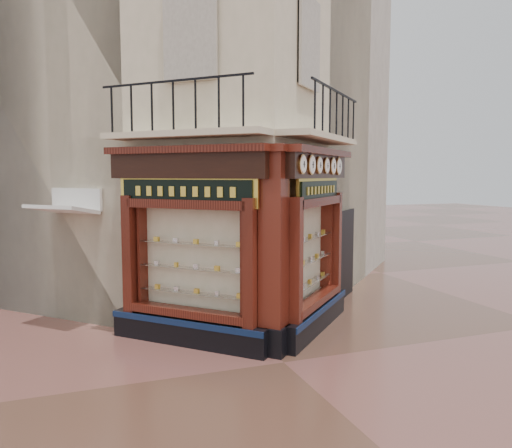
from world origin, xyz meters
name	(u,v)px	position (x,y,z in m)	size (l,w,h in m)	color
ground	(284,362)	(0.00, 0.00, 0.00)	(80.00, 80.00, 0.00)	#4E3124
main_building	(200,85)	(0.00, 6.16, 6.00)	(8.00, 8.00, 12.00)	beige
neighbour_left	(105,109)	(-2.47, 8.63, 5.50)	(8.00, 8.00, 11.00)	beige
neighbour_right	(252,115)	(2.47, 8.63, 5.50)	(8.00, 8.00, 11.00)	beige
shopfront_left	(188,248)	(-1.41, 1.57, 1.98)	(2.86, 2.86, 3.98)	black
shopfront_right	(315,241)	(1.41, 1.57, 1.98)	(2.86, 2.86, 3.98)	black
corner_pilaster	(274,253)	(0.00, 0.50, 1.95)	(0.85, 0.85, 3.98)	black
balcony	(256,135)	(0.00, 1.49, 4.22)	(5.94, 2.97, 1.03)	beige
clock_a	(302,164)	(0.56, 0.45, 3.62)	(0.30, 0.30, 0.38)	#B8833D
clock_b	(311,165)	(0.93, 0.83, 3.62)	(0.32, 0.32, 0.40)	#B8833D
clock_c	(319,165)	(1.28, 1.18, 3.62)	(0.29, 0.29, 0.36)	#B8833D
clock_d	(326,166)	(1.65, 1.54, 3.62)	(0.28, 0.28, 0.35)	#B8833D
clock_e	(333,166)	(2.00, 1.90, 3.62)	(0.31, 0.31, 0.38)	#B8833D
clock_f	(338,166)	(2.34, 2.23, 3.62)	(0.33, 0.33, 0.41)	#B8833D
awning	(66,328)	(-3.77, 3.56, 0.00)	(1.43, 0.86, 0.08)	silver
signboard_left	(185,191)	(-1.46, 1.51, 3.10)	(2.27, 2.27, 0.61)	gold
signboard_right	(319,190)	(1.46, 1.51, 3.10)	(1.90, 1.90, 0.51)	gold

